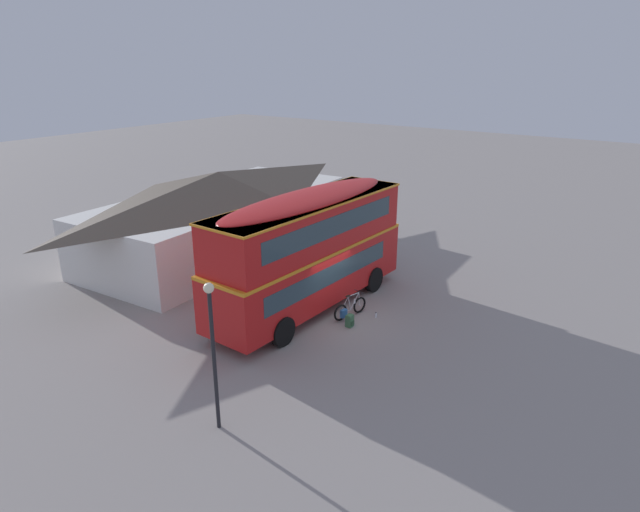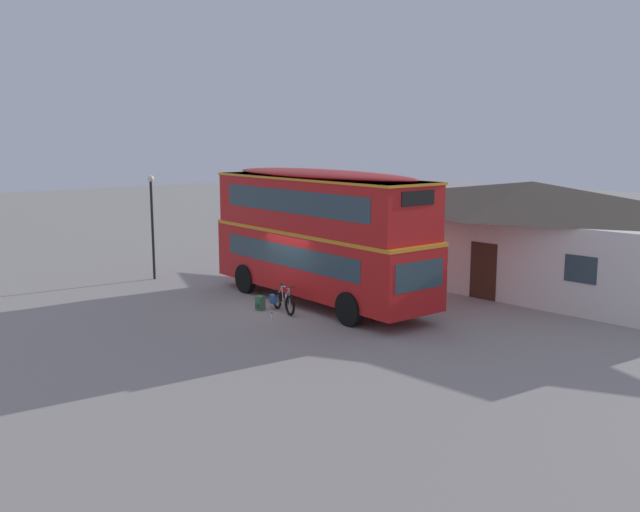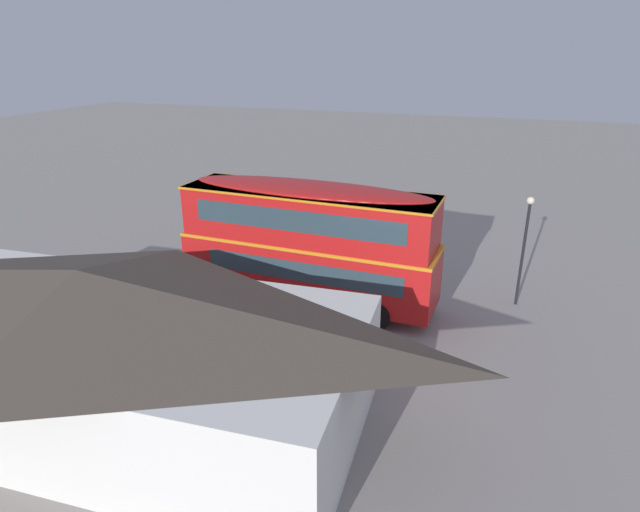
% 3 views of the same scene
% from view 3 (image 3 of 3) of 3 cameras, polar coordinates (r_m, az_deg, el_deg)
% --- Properties ---
extents(ground_plane, '(120.00, 120.00, 0.00)m').
position_cam_3_polar(ground_plane, '(22.65, 0.61, -3.50)').
color(ground_plane, gray).
extents(double_decker_bus, '(9.96, 2.95, 4.79)m').
position_cam_3_polar(double_decker_bus, '(20.55, -1.20, 1.79)').
color(double_decker_bus, black).
rests_on(double_decker_bus, ground).
extents(touring_bicycle, '(1.72, 0.57, 0.97)m').
position_cam_3_polar(touring_bicycle, '(23.04, 0.02, -2.03)').
color(touring_bicycle, black).
rests_on(touring_bicycle, ground).
extents(backpack_on_ground, '(0.29, 0.30, 0.52)m').
position_cam_3_polar(backpack_on_ground, '(23.27, 1.93, -2.07)').
color(backpack_on_ground, '#386642').
rests_on(backpack_on_ground, ground).
extents(water_bottle_clear_plastic, '(0.08, 0.08, 0.22)m').
position_cam_3_polar(water_bottle_clear_plastic, '(24.09, -0.61, -1.64)').
color(water_bottle_clear_plastic, silver).
rests_on(water_bottle_clear_plastic, ground).
extents(pub_building, '(15.54, 7.68, 4.19)m').
position_cam_3_polar(pub_building, '(16.02, -23.25, -8.14)').
color(pub_building, silver).
rests_on(pub_building, ground).
extents(street_lamp, '(0.28, 0.28, 4.36)m').
position_cam_3_polar(street_lamp, '(21.75, 20.80, 1.67)').
color(street_lamp, black).
rests_on(street_lamp, ground).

